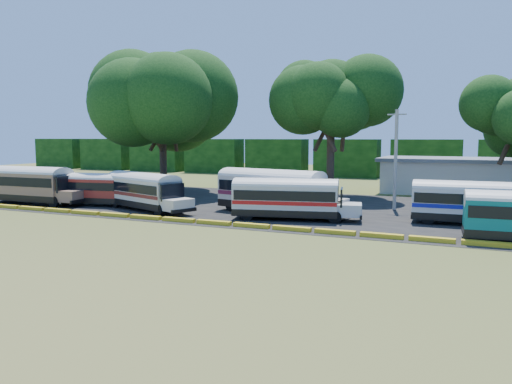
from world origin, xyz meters
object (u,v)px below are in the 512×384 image
at_px(bus_red, 98,187).
at_px(tree_west, 162,99).
at_px(bus_beige, 30,182).
at_px(bus_white_red, 288,196).
at_px(bus_cream_west, 144,189).

height_order(bus_red, tree_west, tree_west).
bearing_deg(bus_beige, bus_white_red, 1.20).
distance_m(bus_cream_west, tree_west, 16.21).
relative_size(bus_red, tree_west, 0.60).
height_order(bus_beige, bus_cream_west, bus_beige).
relative_size(bus_beige, bus_cream_west, 1.08).
bearing_deg(bus_red, tree_west, 84.83).
relative_size(bus_beige, tree_west, 0.70).
xyz_separation_m(bus_red, tree_west, (-0.55, 11.47, 8.87)).
relative_size(bus_red, bus_cream_west, 0.93).
height_order(bus_cream_west, tree_west, tree_west).
height_order(bus_beige, bus_red, bus_beige).
xyz_separation_m(bus_beige, bus_white_red, (25.61, 1.26, -0.24)).
bearing_deg(tree_west, bus_white_red, -31.50).
xyz_separation_m(bus_beige, bus_red, (6.69, 1.72, -0.32)).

